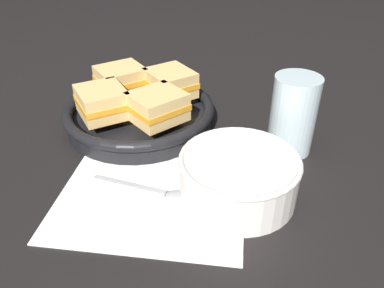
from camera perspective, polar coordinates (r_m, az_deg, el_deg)
ground_plane at (r=0.56m, az=-1.75°, el=-4.32°), size 4.00×4.00×0.00m
napkin at (r=0.52m, az=-6.10°, el=-7.61°), size 0.29×0.26×0.00m
soup_bowl at (r=0.50m, az=7.13°, el=-4.62°), size 0.16×0.16×0.06m
spoon at (r=0.51m, az=-3.65°, el=-7.67°), size 0.16×0.03×0.01m
skillet at (r=0.68m, az=-7.98°, el=4.59°), size 0.27×0.34×0.04m
sandwich_near_left at (r=0.60m, az=-5.29°, el=5.72°), size 0.11×0.11×0.05m
sandwich_near_right at (r=0.68m, az=-3.33°, el=9.26°), size 0.11×0.11×0.05m
sandwich_far_left at (r=0.71m, az=-10.78°, el=9.65°), size 0.11×0.11×0.05m
sandwich_far_right at (r=0.63m, az=-13.54°, el=6.26°), size 0.11×0.11×0.05m
drinking_glass at (r=0.60m, az=15.15°, el=4.30°), size 0.07×0.07×0.13m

